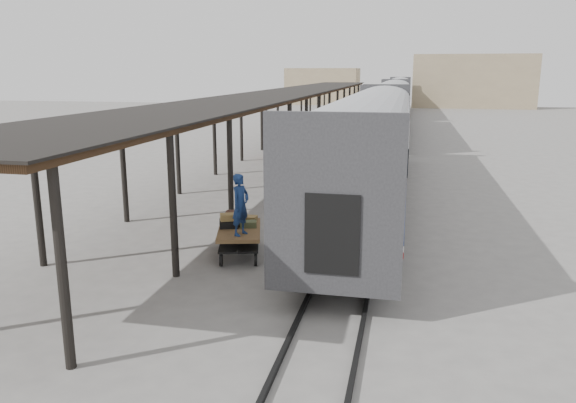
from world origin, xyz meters
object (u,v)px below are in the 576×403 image
Objects in this scene: porter at (240,205)px; luggage_tug at (282,148)px; baggage_cart at (239,235)px; pedestrian at (283,164)px.

luggage_tug is at bearing 29.99° from porter.
baggage_cart is 20.13m from luggage_tug.
pedestrian is (-1.39, 12.22, 0.20)m from baggage_cart.
porter reaches higher than pedestrian.
pedestrian is (-1.64, 12.87, -0.91)m from porter.
porter is 1.06× the size of pedestrian.
baggage_cart is at bearing 103.10° from pedestrian.
baggage_cart is 1.56× the size of pedestrian.
pedestrian is at bearing 81.96° from baggage_cart.
baggage_cart is 1.31m from porter.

